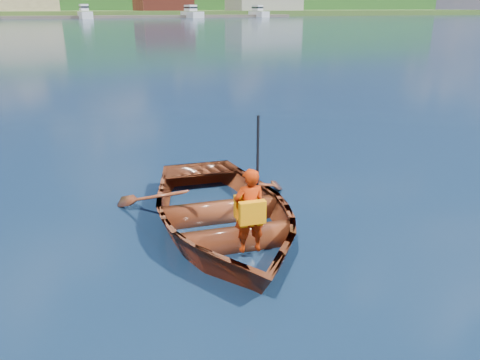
# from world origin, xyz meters

# --- Properties ---
(ground) EXTENTS (600.00, 600.00, 0.00)m
(ground) POSITION_xyz_m (0.00, 0.00, 0.00)
(ground) COLOR #162343
(ground) RESTS_ON ground
(rowboat) EXTENTS (3.58, 4.59, 0.87)m
(rowboat) POSITION_xyz_m (-1.00, -0.38, 0.28)
(rowboat) COLOR #652A12
(rowboat) RESTS_ON ground
(child_paddler) EXTENTS (0.45, 0.38, 1.78)m
(child_paddler) POSITION_xyz_m (-0.98, -1.29, 0.68)
(child_paddler) COLOR #BD2B06
(child_paddler) RESTS_ON ground
(dock) EXTENTS (159.94, 13.82, 0.80)m
(dock) POSITION_xyz_m (2.81, 148.00, 0.40)
(dock) COLOR brown
(dock) RESTS_ON ground
(marina_yachts) EXTENTS (143.98, 13.96, 4.36)m
(marina_yachts) POSITION_xyz_m (-0.90, 143.32, 1.37)
(marina_yachts) COLOR silver
(marina_yachts) RESTS_ON ground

